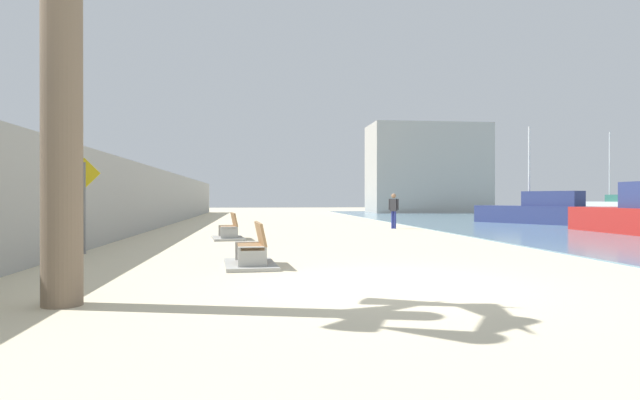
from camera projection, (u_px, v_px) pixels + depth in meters
ground_plane at (301, 228)px, 27.64m from camera, size 120.00×120.00×0.00m
seawall at (146, 198)px, 26.75m from camera, size 0.80×64.00×3.01m
bench_near at (251, 256)px, 12.29m from camera, size 1.26×2.18×0.98m
bench_far at (229, 233)px, 20.36m from camera, size 1.35×2.22×0.98m
person_walking at (394, 208)px, 27.38m from camera, size 0.45×0.34×1.75m
boat_far_left at (538, 211)px, 31.76m from camera, size 5.01×7.23×5.65m
boat_mid_bay at (614, 206)px, 52.10m from camera, size 3.72×6.56×7.76m
pedestrian_sign at (84, 194)px, 15.04m from camera, size 0.85×0.08×2.62m
harbor_building at (427, 169)px, 57.24m from camera, size 12.00×6.00×9.09m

